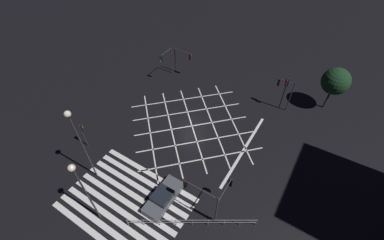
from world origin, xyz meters
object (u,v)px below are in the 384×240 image
(street_lamp_west, at_px, (76,133))
(street_tree_near, at_px, (336,81))
(traffic_light_ne_main, at_px, (284,88))
(traffic_light_sw_cross, at_px, (82,131))
(traffic_light_se_main, at_px, (199,195))
(traffic_light_ne_cross, at_px, (285,88))
(traffic_light_nw_main, at_px, (184,57))
(waiting_car, at_px, (163,197))
(traffic_light_nw_cross, at_px, (166,59))
(traffic_light_se_cross, at_px, (225,193))
(street_lamp_east, at_px, (80,183))

(street_lamp_west, bearing_deg, street_tree_near, 52.88)
(traffic_light_ne_main, bearing_deg, traffic_light_sw_cross, 47.18)
(traffic_light_se_main, bearing_deg, traffic_light_ne_cross, -95.24)
(traffic_light_nw_main, height_order, traffic_light_se_main, traffic_light_se_main)
(waiting_car, bearing_deg, traffic_light_nw_main, 27.84)
(traffic_light_nw_cross, relative_size, street_tree_near, 0.74)
(street_lamp_west, bearing_deg, waiting_car, 10.64)
(traffic_light_nw_main, height_order, traffic_light_nw_cross, traffic_light_nw_cross)
(traffic_light_se_cross, xyz_separation_m, traffic_light_sw_cross, (-16.06, -1.23, -0.47))
(traffic_light_se_main, height_order, waiting_car, traffic_light_se_main)
(traffic_light_sw_cross, height_order, traffic_light_se_main, traffic_light_se_main)
(traffic_light_nw_main, relative_size, traffic_light_sw_cross, 1.21)
(traffic_light_nw_main, relative_size, street_lamp_west, 0.44)
(street_lamp_west, xyz_separation_m, street_tree_near, (17.07, 22.55, -2.29))
(traffic_light_nw_cross, relative_size, traffic_light_se_cross, 1.12)
(street_lamp_west, xyz_separation_m, waiting_car, (7.35, 1.38, -5.82))
(traffic_light_ne_main, bearing_deg, traffic_light_se_main, 85.19)
(street_tree_near, bearing_deg, traffic_light_ne_cross, -146.17)
(traffic_light_se_cross, height_order, traffic_light_se_main, traffic_light_se_main)
(traffic_light_se_cross, distance_m, traffic_light_se_main, 2.24)
(traffic_light_sw_cross, bearing_deg, traffic_light_ne_cross, -43.18)
(traffic_light_sw_cross, relative_size, street_lamp_east, 0.40)
(street_lamp_west, bearing_deg, traffic_light_nw_main, 96.00)
(traffic_light_ne_cross, distance_m, street_lamp_west, 23.14)
(traffic_light_nw_main, xyz_separation_m, traffic_light_sw_cross, (-1.69, -16.82, -0.59))
(traffic_light_se_cross, bearing_deg, traffic_light_se_main, 131.36)
(street_lamp_east, bearing_deg, traffic_light_nw_main, 104.17)
(traffic_light_ne_main, distance_m, street_tree_near, 5.89)
(traffic_light_nw_main, distance_m, traffic_light_sw_cross, 16.91)
(traffic_light_se_main, height_order, traffic_light_ne_cross, traffic_light_ne_cross)
(traffic_light_se_cross, distance_m, street_lamp_east, 11.31)
(traffic_light_nw_cross, height_order, traffic_light_se_cross, traffic_light_nw_cross)
(traffic_light_se_cross, height_order, street_tree_near, street_tree_near)
(traffic_light_se_main, distance_m, waiting_car, 4.31)
(traffic_light_sw_cross, bearing_deg, traffic_light_nw_main, -5.75)
(traffic_light_nw_main, distance_m, traffic_light_se_main, 21.26)
(traffic_light_nw_cross, distance_m, traffic_light_sw_cross, 14.92)
(traffic_light_se_main, bearing_deg, waiting_car, 11.72)
(traffic_light_se_main, bearing_deg, traffic_light_nw_main, -53.25)
(traffic_light_se_main, distance_m, street_lamp_west, 11.37)
(traffic_light_se_main, bearing_deg, street_lamp_west, 10.98)
(traffic_light_se_main, relative_size, traffic_light_ne_cross, 0.94)
(traffic_light_nw_main, relative_size, waiting_car, 0.90)
(street_lamp_west, distance_m, waiting_car, 9.48)
(waiting_car, bearing_deg, street_lamp_west, 100.64)
(traffic_light_nw_main, distance_m, traffic_light_ne_main, 14.19)
(waiting_car, bearing_deg, traffic_light_ne_main, -14.94)
(traffic_light_ne_cross, relative_size, street_tree_near, 0.79)
(traffic_light_nw_cross, xyz_separation_m, street_tree_near, (20.72, 5.35, 0.99))
(traffic_light_se_main, bearing_deg, street_lamp_east, 34.88)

